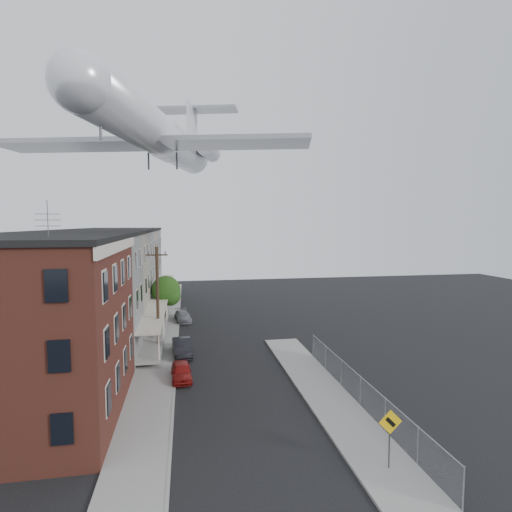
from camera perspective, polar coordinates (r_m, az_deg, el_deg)
The scene contains 19 objects.
ground at distance 20.20m, azimuth 0.75°, elevation -28.24°, with size 120.00×120.00×0.00m, color black.
sidewalk_left at distance 42.16m, azimuth -13.07°, elevation -10.44°, with size 3.00×62.00×0.12m, color gray.
sidewalk_right at distance 26.61m, azimuth 10.58°, elevation -19.62°, with size 3.00×26.00×0.12m, color gray.
curb_left at distance 42.10m, azimuth -11.06°, elevation -10.41°, with size 0.15×62.00×0.14m, color gray.
curb_right at distance 26.17m, azimuth 7.41°, elevation -19.99°, with size 0.15×26.00×0.14m, color gray.
corner_building at distance 25.90m, azimuth -30.02°, elevation -8.93°, with size 10.31×12.30×12.15m.
row_house_a at distance 34.79m, azimuth -24.62°, elevation -5.42°, with size 11.98×7.00×10.30m.
row_house_b at distance 41.51m, azimuth -22.20°, elevation -3.76°, with size 11.98×7.00×10.30m.
row_house_c at distance 48.32m, azimuth -20.46°, elevation -2.55°, with size 11.98×7.00×10.30m.
row_house_d at distance 55.17m, azimuth -19.15°, elevation -1.65°, with size 11.98×7.00×10.30m.
row_house_e at distance 62.05m, azimuth -18.14°, elevation -0.94°, with size 11.98×7.00×10.30m.
chainlink_fence at distance 25.93m, azimuth 14.69°, elevation -18.11°, with size 0.06×18.06×1.90m.
warning_sign at distance 20.11m, azimuth 18.60°, elevation -22.47°, with size 1.10×0.11×2.80m.
utility_pole at distance 35.30m, azimuth -13.88°, elevation -5.73°, with size 1.80×0.26×9.00m.
street_tree at distance 45.26m, azimuth -12.60°, elevation -4.99°, with size 3.22×3.20×5.20m.
car_near at distance 29.66m, azimuth -10.61°, elevation -15.90°, with size 1.39×3.45×1.17m, color maroon.
car_mid at distance 34.61m, azimuth -10.54°, elevation -12.69°, with size 1.45×4.15×1.37m, color black.
car_far at distance 45.93m, azimuth -10.42°, elevation -8.46°, with size 1.63×4.01×1.16m, color slate.
airplane at distance 37.79m, azimuth -13.45°, elevation 16.32°, with size 26.34×30.11×8.68m.
Camera 1 is at (-3.19, -16.65, 10.99)m, focal length 28.00 mm.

